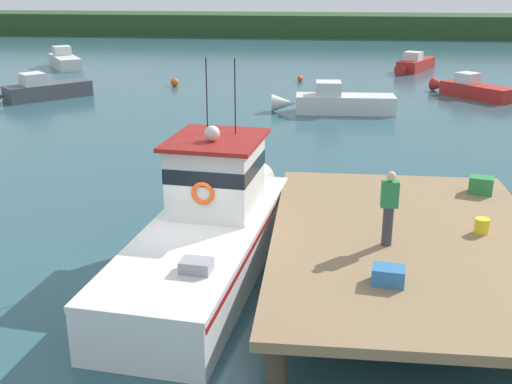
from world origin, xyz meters
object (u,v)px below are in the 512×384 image
(moored_boat_near_channel, at_px, (64,60))
(moored_boat_far_right, at_px, (414,64))
(crate_single_by_cleat, at_px, (481,185))
(moored_boat_mid_harbor, at_px, (472,89))
(moored_boat_off_the_point, at_px, (41,90))
(crate_stack_near_edge, at_px, (388,275))
(bait_bucket, at_px, (482,226))
(deckhand_by_the_boat, at_px, (389,207))
(main_fishing_boat, at_px, (210,226))
(mooring_buoy_outer, at_px, (300,79))
(moored_boat_far_left, at_px, (336,102))
(mooring_buoy_inshore, at_px, (175,82))

(moored_boat_near_channel, height_order, moored_boat_far_right, moored_boat_near_channel)
(crate_single_by_cleat, height_order, moored_boat_mid_harbor, crate_single_by_cleat)
(moored_boat_off_the_point, height_order, moored_boat_mid_harbor, moored_boat_off_the_point)
(crate_stack_near_edge, distance_m, moored_boat_off_the_point, 28.54)
(crate_single_by_cleat, relative_size, moored_boat_near_channel, 0.11)
(bait_bucket, xyz_separation_m, moored_boat_mid_harbor, (4.83, 23.47, -0.91))
(crate_single_by_cleat, relative_size, deckhand_by_the_boat, 0.37)
(main_fishing_boat, height_order, crate_single_by_cleat, main_fishing_boat)
(mooring_buoy_outer, bearing_deg, crate_stack_near_edge, -84.68)
(crate_single_by_cleat, xyz_separation_m, bait_bucket, (-0.60, -2.77, -0.05))
(bait_bucket, xyz_separation_m, moored_boat_near_channel, (-23.21, 32.79, -0.84))
(moored_boat_far_left, bearing_deg, crate_single_by_cleat, -77.26)
(mooring_buoy_outer, xyz_separation_m, mooring_buoy_inshore, (-7.77, -2.65, 0.06))
(deckhand_by_the_boat, xyz_separation_m, moored_boat_near_channel, (-21.05, 33.66, -1.53))
(moored_boat_mid_harbor, height_order, mooring_buoy_outer, moored_boat_mid_harbor)
(main_fishing_boat, bearing_deg, moored_boat_off_the_point, 123.47)
(moored_boat_far_right, distance_m, moored_boat_far_left, 16.53)
(moored_boat_far_left, distance_m, mooring_buoy_outer, 9.86)
(moored_boat_far_right, bearing_deg, crate_single_by_cleat, -94.33)
(moored_boat_far_right, relative_size, mooring_buoy_inshore, 10.51)
(moored_boat_far_right, distance_m, mooring_buoy_outer, 9.98)
(crate_stack_near_edge, xyz_separation_m, mooring_buoy_inshore, (-10.62, 27.94, -1.11))
(bait_bucket, xyz_separation_m, moored_boat_far_left, (-2.92, 18.32, -0.83))
(moored_boat_far_left, height_order, mooring_buoy_outer, moored_boat_far_left)
(deckhand_by_the_boat, distance_m, mooring_buoy_outer, 29.01)
(moored_boat_far_right, bearing_deg, bait_bucket, -94.99)
(bait_bucket, xyz_separation_m, moored_boat_far_right, (2.95, 33.78, -0.89))
(crate_stack_near_edge, distance_m, moored_boat_far_left, 21.01)
(bait_bucket, relative_size, moored_boat_far_right, 0.06)
(crate_single_by_cleat, bearing_deg, moored_boat_off_the_point, 138.89)
(moored_boat_far_left, xyz_separation_m, mooring_buoy_outer, (-2.22, 9.61, -0.35))
(moored_boat_far_right, bearing_deg, crate_stack_near_edge, -98.17)
(main_fishing_boat, relative_size, moored_boat_off_the_point, 1.96)
(crate_stack_near_edge, bearing_deg, mooring_buoy_inshore, 110.81)
(crate_single_by_cleat, distance_m, moored_boat_mid_harbor, 21.15)
(crate_stack_near_edge, height_order, moored_boat_far_right, crate_stack_near_edge)
(moored_boat_off_the_point, xyz_separation_m, mooring_buoy_inshore, (6.45, 5.09, -0.26))
(crate_single_by_cleat, xyz_separation_m, mooring_buoy_inshore, (-13.50, 22.50, -1.17))
(moored_boat_mid_harbor, bearing_deg, main_fishing_boat, -115.29)
(moored_boat_off_the_point, xyz_separation_m, mooring_buoy_outer, (14.23, 7.74, -0.32))
(moored_boat_far_right, bearing_deg, moored_boat_near_channel, -177.85)
(deckhand_by_the_boat, height_order, moored_boat_far_left, deckhand_by_the_boat)
(bait_bucket, height_order, mooring_buoy_outer, bait_bucket)
(crate_single_by_cleat, distance_m, moored_boat_far_right, 31.11)
(moored_boat_far_right, distance_m, mooring_buoy_inshore, 17.99)
(crate_single_by_cleat, height_order, moored_boat_far_right, crate_single_by_cleat)
(crate_single_by_cleat, distance_m, bait_bucket, 2.84)
(crate_single_by_cleat, distance_m, mooring_buoy_inshore, 26.27)
(crate_stack_near_edge, bearing_deg, moored_boat_mid_harbor, 74.77)
(moored_boat_near_channel, relative_size, mooring_buoy_inshore, 11.11)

